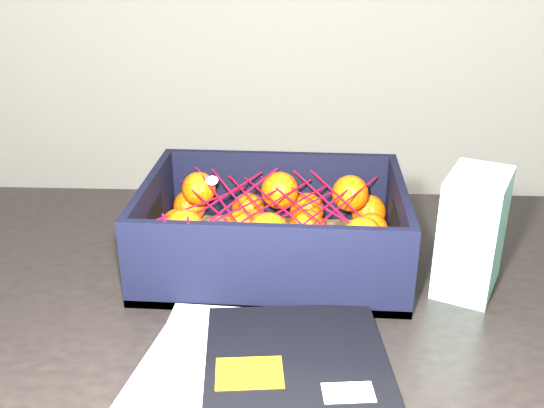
# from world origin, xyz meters

# --- Properties ---
(table) EXTENTS (1.22, 0.83, 0.75)m
(table) POSITION_xyz_m (-0.24, 0.13, 0.65)
(table) COLOR black
(table) RESTS_ON ground
(magazine_stack) EXTENTS (0.33, 0.31, 0.02)m
(magazine_stack) POSITION_xyz_m (-0.23, -0.04, 0.76)
(magazine_stack) COLOR silver
(magazine_stack) RESTS_ON table
(produce_crate) EXTENTS (0.39, 0.29, 0.13)m
(produce_crate) POSITION_xyz_m (-0.22, 0.25, 0.79)
(produce_crate) COLOR olive
(produce_crate) RESTS_ON table
(clementine_heap) EXTENTS (0.36, 0.27, 0.11)m
(clementine_heap) POSITION_xyz_m (-0.22, 0.25, 0.80)
(clementine_heap) COLOR #EF4A05
(clementine_heap) RESTS_ON produce_crate
(mesh_net) EXTENTS (0.32, 0.26, 0.09)m
(mesh_net) POSITION_xyz_m (-0.23, 0.25, 0.85)
(mesh_net) COLOR red
(mesh_net) RESTS_ON clementine_heap
(retail_carton) EXTENTS (0.12, 0.14, 0.17)m
(retail_carton) POSITION_xyz_m (0.06, 0.20, 0.84)
(retail_carton) COLOR white
(retail_carton) RESTS_ON table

